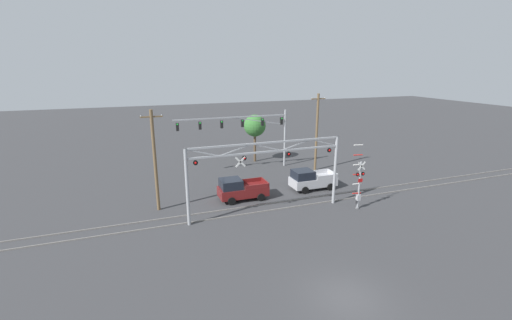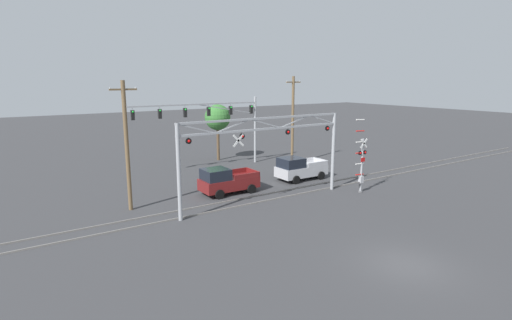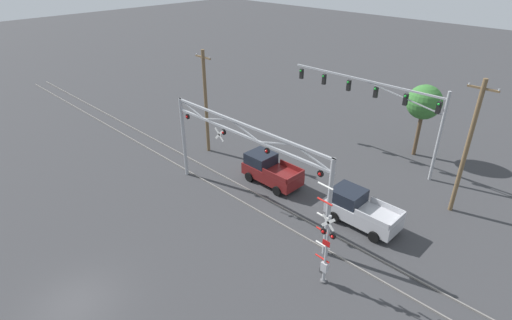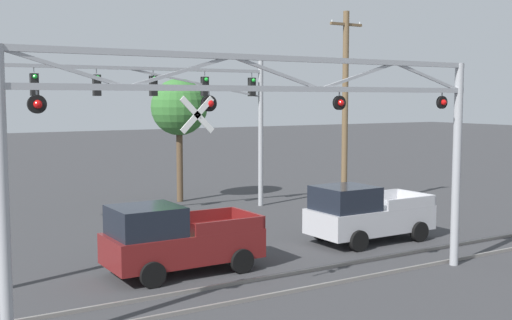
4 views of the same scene
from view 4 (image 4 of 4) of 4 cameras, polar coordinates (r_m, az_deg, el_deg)
name	(u,v)px [view 4 (image 4 of 4)]	position (r m, az deg, el deg)	size (l,w,h in m)	color
rail_track_near	(272,295)	(17.23, 1.40, -11.91)	(80.00, 0.08, 0.10)	gray
rail_track_far	(244,282)	(18.39, -1.09, -10.77)	(80.00, 0.08, 0.10)	gray
crossing_gantry	(278,134)	(16.22, 1.94, 2.28)	(13.54, 0.29, 6.27)	#9EA0A5
traffic_signal_span	(180,99)	(28.83, -6.80, 5.37)	(13.64, 0.39, 7.08)	#9EA0A5
pickup_truck_lead	(175,239)	(19.34, -7.22, -7.02)	(4.60, 2.29, 2.10)	maroon
pickup_truck_following	(365,214)	(23.67, 9.63, -4.75)	(4.66, 2.29, 2.10)	#B7B7BC
utility_pole_right	(345,109)	(30.06, 7.92, 4.55)	(1.80, 0.28, 9.18)	brown
background_tree_beyond_span	(179,108)	(32.38, -6.85, 4.61)	(2.83, 2.83, 6.19)	brown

